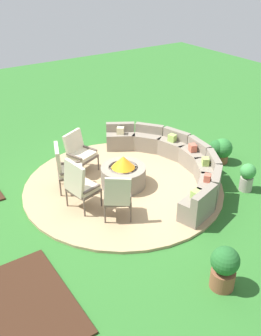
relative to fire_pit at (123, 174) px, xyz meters
name	(u,v)px	position (x,y,z in m)	size (l,w,h in m)	color
ground_plane	(123,187)	(0.00, 0.00, -0.36)	(24.00, 24.00, 0.00)	#2D6B28
patio_circle	(123,186)	(0.00, 0.00, -0.33)	(4.63, 4.63, 0.06)	tan
mulch_bed_right	(20,308)	(2.08, -3.26, -0.34)	(2.12, 1.57, 0.04)	#382114
fire_pit	(123,174)	(0.00, 0.00, 0.00)	(1.04, 1.04, 0.75)	gray
curved_stone_bench	(176,161)	(0.18, 1.43, -0.01)	(4.27, 2.09, 0.69)	gray
lounge_chair_front_left	(79,151)	(-1.16, -0.52, 0.24)	(0.77, 0.78, 1.02)	brown
lounge_chair_front_right	(66,167)	(-0.56, -1.15, 0.27)	(0.74, 0.77, 1.14)	brown
lounge_chair_back_left	(80,185)	(0.28, -1.25, 0.29)	(0.71, 0.67, 1.17)	brown
lounge_chair_back_right	(117,195)	(1.00, -0.78, 0.24)	(0.74, 0.76, 1.02)	brown
potted_plant_0	(222,150)	(0.38, 2.80, 0.00)	(0.52, 0.52, 0.66)	brown
potted_plant_1	(247,176)	(1.68, 2.28, 0.02)	(0.36, 0.36, 0.67)	#A89E8E
potted_plant_2	(224,267)	(3.49, -0.33, 0.08)	(0.47, 0.47, 0.79)	brown
potted_plant_3	(216,151)	(0.31, 2.66, -0.02)	(0.42, 0.42, 0.63)	#605B56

